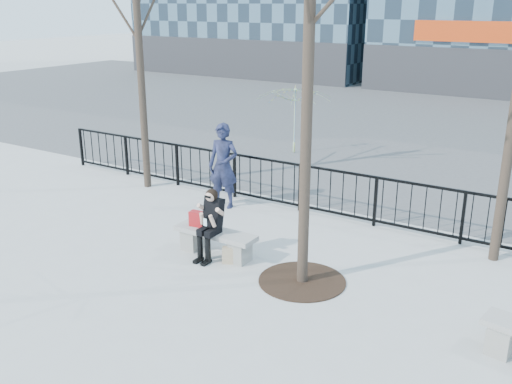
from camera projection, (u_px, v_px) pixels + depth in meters
The scene contains 10 objects.
ground at pixel (216, 255), 10.81m from camera, with size 120.00×120.00×0.00m, color #A7A7A2.
street_surface at pixel (436, 122), 22.86m from camera, with size 60.00×23.00×0.01m, color #474747.
railing at pixel (292, 186), 13.05m from camera, with size 14.00×0.06×1.10m.
tree_grate at pixel (302, 281), 9.77m from camera, with size 1.50×1.50×0.02m, color black.
bench_main at pixel (215, 240), 10.72m from camera, with size 1.65×0.46×0.49m.
seated_woman at pixel (210, 224), 10.47m from camera, with size 0.50×0.64×1.34m.
handbag at pixel (199, 219), 10.83m from camera, with size 0.35×0.17×0.29m, color #AC1518.
shopping_bag at pixel (232, 255), 10.41m from camera, with size 0.34×0.12×0.32m, color tan.
standing_man at pixel (223, 166), 13.07m from camera, with size 0.72×0.47×1.97m, color black.
vendor_umbrella at pixel (294, 120), 17.76m from camera, with size 2.33×2.38×2.14m, color #FAFB37.
Camera 1 is at (5.91, -7.96, 4.55)m, focal length 40.00 mm.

